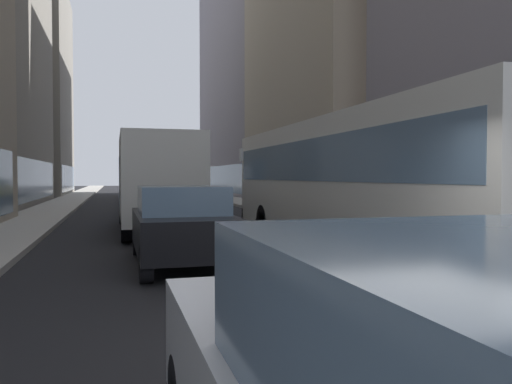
{
  "coord_description": "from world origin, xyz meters",
  "views": [
    {
      "loc": [
        -2.49,
        -3.93,
        1.82
      ],
      "look_at": [
        1.12,
        8.93,
        1.4
      ],
      "focal_mm": 35.26,
      "sensor_mm": 36.0,
      "label": 1
    }
  ],
  "objects_px": {
    "car_yellow_taxi": "(131,188)",
    "dalmatian_dog": "(426,283)",
    "car_blue_hatchback": "(144,197)",
    "car_grey_wagon": "(158,187)",
    "transit_bus": "(359,178)",
    "box_truck": "(156,181)",
    "car_black_suv": "(181,225)",
    "car_white_van": "(137,192)"
  },
  "relations": [
    {
      "from": "car_yellow_taxi",
      "to": "dalmatian_dog",
      "type": "distance_m",
      "value": 39.54
    },
    {
      "from": "car_blue_hatchback",
      "to": "car_grey_wagon",
      "type": "bearing_deg",
      "value": 83.56
    },
    {
      "from": "transit_bus",
      "to": "dalmatian_dog",
      "type": "relative_size",
      "value": 11.98
    },
    {
      "from": "car_yellow_taxi",
      "to": "car_grey_wagon",
      "type": "xyz_separation_m",
      "value": [
        2.4,
        0.5,
        -0.0
      ]
    },
    {
      "from": "car_grey_wagon",
      "to": "dalmatian_dog",
      "type": "bearing_deg",
      "value": -90.04
    },
    {
      "from": "car_blue_hatchback",
      "to": "transit_bus",
      "type": "bearing_deg",
      "value": -73.81
    },
    {
      "from": "box_truck",
      "to": "car_yellow_taxi",
      "type": "bearing_deg",
      "value": 90.0
    },
    {
      "from": "box_truck",
      "to": "dalmatian_dog",
      "type": "height_order",
      "value": "box_truck"
    },
    {
      "from": "car_black_suv",
      "to": "car_grey_wagon",
      "type": "xyz_separation_m",
      "value": [
        2.4,
        35.09,
        -0.0
      ]
    },
    {
      "from": "car_blue_hatchback",
      "to": "dalmatian_dog",
      "type": "relative_size",
      "value": 4.15
    },
    {
      "from": "transit_bus",
      "to": "dalmatian_dog",
      "type": "xyz_separation_m",
      "value": [
        -1.63,
        -4.93,
        -1.26
      ]
    },
    {
      "from": "car_black_suv",
      "to": "car_grey_wagon",
      "type": "height_order",
      "value": "same"
    },
    {
      "from": "car_yellow_taxi",
      "to": "car_black_suv",
      "type": "bearing_deg",
      "value": -90.0
    },
    {
      "from": "car_blue_hatchback",
      "to": "car_white_van",
      "type": "bearing_deg",
      "value": 90.0
    },
    {
      "from": "car_black_suv",
      "to": "car_yellow_taxi",
      "type": "height_order",
      "value": "same"
    },
    {
      "from": "transit_bus",
      "to": "car_grey_wagon",
      "type": "height_order",
      "value": "transit_bus"
    },
    {
      "from": "car_grey_wagon",
      "to": "dalmatian_dog",
      "type": "height_order",
      "value": "car_grey_wagon"
    },
    {
      "from": "transit_bus",
      "to": "car_black_suv",
      "type": "relative_size",
      "value": 2.86
    },
    {
      "from": "car_yellow_taxi",
      "to": "car_white_van",
      "type": "distance_m",
      "value": 12.28
    },
    {
      "from": "transit_bus",
      "to": "car_blue_hatchback",
      "type": "distance_m",
      "value": 14.38
    },
    {
      "from": "transit_bus",
      "to": "dalmatian_dog",
      "type": "bearing_deg",
      "value": -108.32
    },
    {
      "from": "car_yellow_taxi",
      "to": "car_white_van",
      "type": "height_order",
      "value": "same"
    },
    {
      "from": "car_blue_hatchback",
      "to": "car_yellow_taxi",
      "type": "bearing_deg",
      "value": 90.0
    },
    {
      "from": "car_white_van",
      "to": "car_black_suv",
      "type": "bearing_deg",
      "value": -90.0
    },
    {
      "from": "car_yellow_taxi",
      "to": "car_grey_wagon",
      "type": "height_order",
      "value": "same"
    },
    {
      "from": "transit_bus",
      "to": "dalmatian_dog",
      "type": "distance_m",
      "value": 5.34
    },
    {
      "from": "car_black_suv",
      "to": "car_white_van",
      "type": "distance_m",
      "value": 22.31
    },
    {
      "from": "car_black_suv",
      "to": "car_grey_wagon",
      "type": "bearing_deg",
      "value": 86.09
    },
    {
      "from": "transit_bus",
      "to": "car_black_suv",
      "type": "bearing_deg",
      "value": -179.35
    },
    {
      "from": "car_blue_hatchback",
      "to": "car_white_van",
      "type": "xyz_separation_m",
      "value": [
        -0.0,
        8.49,
        0.0
      ]
    },
    {
      "from": "transit_bus",
      "to": "car_grey_wagon",
      "type": "bearing_deg",
      "value": 92.61
    },
    {
      "from": "car_black_suv",
      "to": "car_yellow_taxi",
      "type": "bearing_deg",
      "value": 90.0
    },
    {
      "from": "car_grey_wagon",
      "to": "car_black_suv",
      "type": "bearing_deg",
      "value": -93.91
    },
    {
      "from": "car_white_van",
      "to": "box_truck",
      "type": "bearing_deg",
      "value": -90.0
    },
    {
      "from": "car_black_suv",
      "to": "car_grey_wagon",
      "type": "relative_size",
      "value": 1.02
    },
    {
      "from": "car_grey_wagon",
      "to": "box_truck",
      "type": "xyz_separation_m",
      "value": [
        -2.4,
        -28.5,
        0.85
      ]
    },
    {
      "from": "car_white_van",
      "to": "dalmatian_dog",
      "type": "height_order",
      "value": "car_white_van"
    },
    {
      "from": "transit_bus",
      "to": "car_black_suv",
      "type": "xyz_separation_m",
      "value": [
        -4.0,
        -0.05,
        -0.96
      ]
    },
    {
      "from": "car_yellow_taxi",
      "to": "transit_bus",
      "type": "bearing_deg",
      "value": -83.4
    },
    {
      "from": "transit_bus",
      "to": "car_blue_hatchback",
      "type": "relative_size",
      "value": 2.89
    },
    {
      "from": "car_black_suv",
      "to": "car_grey_wagon",
      "type": "distance_m",
      "value": 35.17
    },
    {
      "from": "car_yellow_taxi",
      "to": "box_truck",
      "type": "relative_size",
      "value": 0.63
    }
  ]
}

